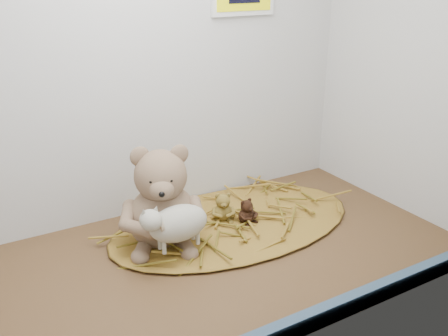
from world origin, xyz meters
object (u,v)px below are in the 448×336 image
toy_lamb (178,223)px  mini_teddy_tan (223,206)px  main_teddy (162,196)px  mini_teddy_brown (246,210)px

toy_lamb → mini_teddy_tan: 19.86cm
main_teddy → toy_lamb: bearing=-68.1°
main_teddy → mini_teddy_tan: main_teddy is taller
main_teddy → mini_teddy_tan: bearing=26.5°
mini_teddy_tan → main_teddy: bearing=-152.3°
main_teddy → mini_teddy_brown: main_teddy is taller
main_teddy → mini_teddy_brown: size_ratio=3.83×
toy_lamb → mini_teddy_tan: size_ratio=2.37×
main_teddy → mini_teddy_tan: size_ratio=3.27×
mini_teddy_tan → toy_lamb: bearing=-126.3°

